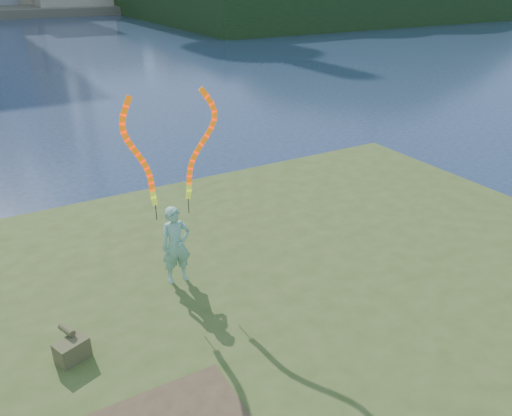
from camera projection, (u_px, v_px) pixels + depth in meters
ground at (207, 331)px, 9.50m from camera, size 320.00×320.00×0.00m
grassy_knoll at (269, 399)px, 7.56m from camera, size 20.00×18.00×0.80m
wooded_hill at (381, 11)px, 83.14m from camera, size 78.00×50.00×63.00m
woman_with_ribbons at (173, 213)px, 9.06m from camera, size 2.02×0.40×3.94m
canvas_bag at (72, 349)px, 7.62m from camera, size 0.56×0.63×0.45m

